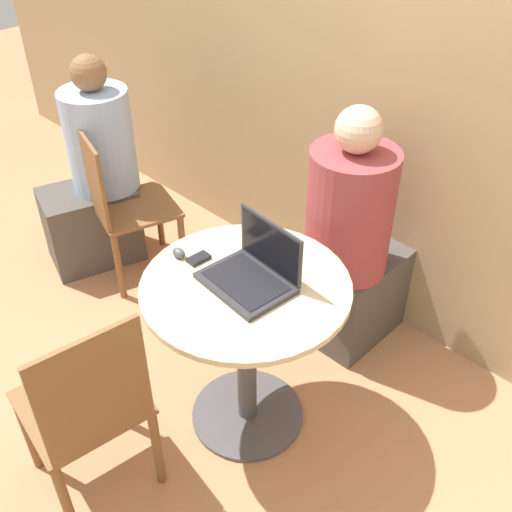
{
  "coord_description": "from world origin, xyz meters",
  "views": [
    {
      "loc": [
        1.19,
        -1.15,
        2.11
      ],
      "look_at": [
        0.0,
        0.05,
        0.84
      ],
      "focal_mm": 42.0,
      "sensor_mm": 36.0,
      "label": 1
    }
  ],
  "objects_px": {
    "laptop": "(253,271)",
    "cell_phone": "(199,259)",
    "person_seated": "(353,251)",
    "chair_empty": "(89,410)"
  },
  "relations": [
    {
      "from": "laptop",
      "to": "person_seated",
      "type": "bearing_deg",
      "value": 92.77
    },
    {
      "from": "laptop",
      "to": "cell_phone",
      "type": "height_order",
      "value": "laptop"
    },
    {
      "from": "laptop",
      "to": "cell_phone",
      "type": "xyz_separation_m",
      "value": [
        -0.23,
        -0.06,
        -0.04
      ]
    },
    {
      "from": "laptop",
      "to": "chair_empty",
      "type": "height_order",
      "value": "laptop"
    },
    {
      "from": "cell_phone",
      "to": "chair_empty",
      "type": "xyz_separation_m",
      "value": [
        0.08,
        -0.59,
        -0.29
      ]
    },
    {
      "from": "laptop",
      "to": "cell_phone",
      "type": "relative_size",
      "value": 3.77
    },
    {
      "from": "laptop",
      "to": "chair_empty",
      "type": "relative_size",
      "value": 0.38
    },
    {
      "from": "cell_phone",
      "to": "laptop",
      "type": "bearing_deg",
      "value": 13.57
    },
    {
      "from": "chair_empty",
      "to": "person_seated",
      "type": "xyz_separation_m",
      "value": [
        0.12,
        1.32,
        0.05
      ]
    },
    {
      "from": "laptop",
      "to": "cell_phone",
      "type": "distance_m",
      "value": 0.24
    }
  ]
}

